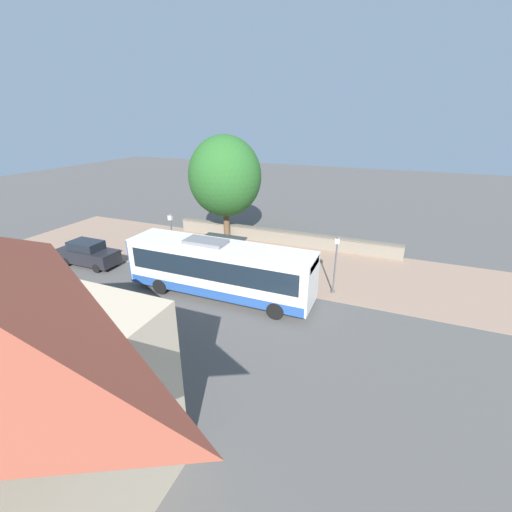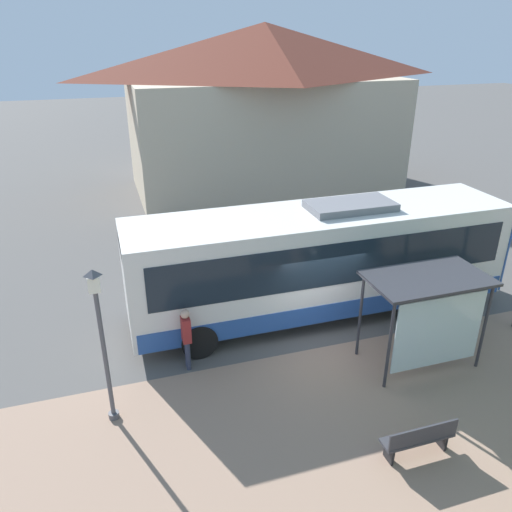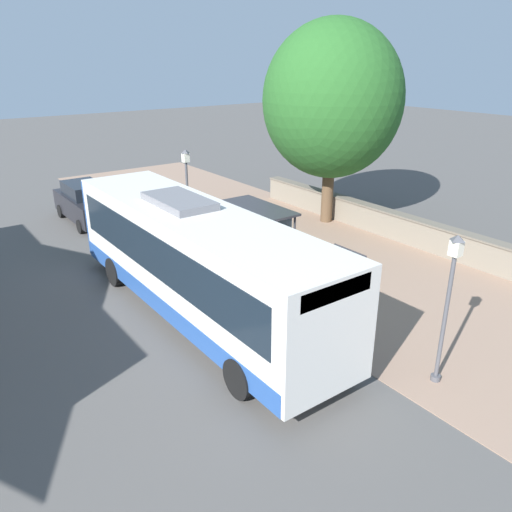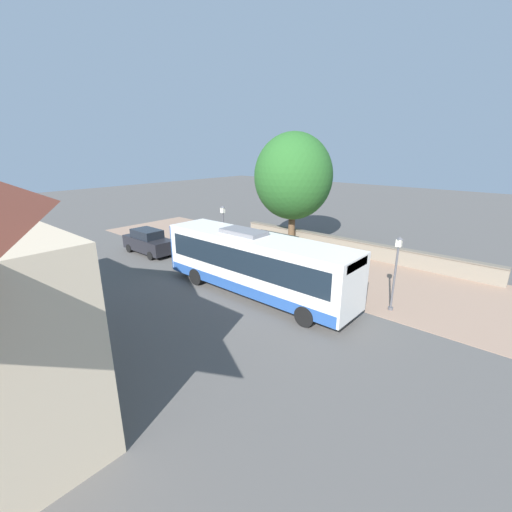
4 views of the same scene
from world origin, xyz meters
The scene contains 11 objects.
ground_plane centered at (0.00, 0.00, 0.00)m, with size 120.00×120.00×0.00m, color #514F4C.
sidewalk_plaza centered at (-4.50, 0.00, 0.01)m, with size 9.00×44.00×0.02m.
stone_wall centered at (-8.55, 0.00, 0.60)m, with size 0.60×20.00×1.18m.
bus centered at (1.89, -0.53, 1.84)m, with size 2.77×11.60×3.56m.
bus_shelter centered at (-1.46, -1.97, 2.11)m, with size 1.75×3.07×2.54m.
pedestrian centered at (0.26, 3.94, 1.04)m, with size 0.34×0.23×1.76m.
bench centered at (-4.17, -0.08, 0.47)m, with size 0.40×1.59×0.88m.
street_lamp_near centered at (-0.80, -5.81, 2.42)m, with size 0.28×0.28×4.07m.
street_lamp_far centered at (-1.10, 5.93, 2.28)m, with size 0.28×0.28×3.83m.
shade_tree centered at (-7.84, -5.00, 5.62)m, with size 6.24×6.24×9.07m.
parked_car_behind_bus centered at (1.47, -11.81, 0.92)m, with size 1.89×4.58×1.88m.
Camera 4 is at (15.16, 11.07, 7.83)m, focal length 24.00 mm.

